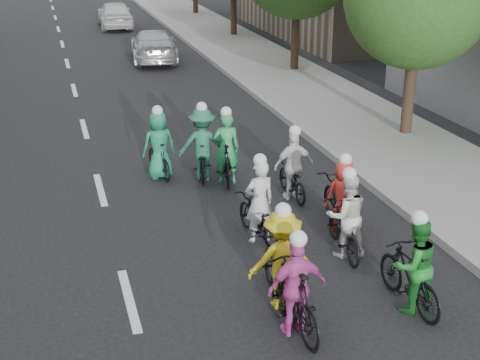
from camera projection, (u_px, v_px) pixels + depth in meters
name	position (u px, v px, depth m)	size (l,w,h in m)	color
ground	(129.00, 300.00, 11.00)	(120.00, 120.00, 0.00)	black
sidewalk_right	(332.00, 106.00, 22.01)	(4.00, 80.00, 0.15)	gray
curb_right	(276.00, 111.00, 21.49)	(0.18, 80.00, 0.18)	#999993
cyclist_0	(258.00, 212.00, 12.88)	(0.81, 1.72, 1.80)	black
cyclist_1	(412.00, 272.00, 10.56)	(0.81, 1.74, 1.73)	black
cyclist_2	(280.00, 268.00, 10.67)	(1.11, 1.95, 1.81)	black
cyclist_3	(295.00, 294.00, 9.97)	(0.93, 1.86, 1.71)	black
cyclist_4	(341.00, 201.00, 13.40)	(0.80, 1.96, 1.61)	black
cyclist_5	(226.00, 156.00, 15.72)	(0.74, 1.71, 1.86)	black
cyclist_6	(345.00, 223.00, 12.31)	(0.84, 1.81, 1.74)	black
cyclist_7	(202.00, 149.00, 15.86)	(1.24, 1.60, 1.91)	black
cyclist_8	(293.00, 173.00, 14.84)	(0.92, 1.55, 1.71)	black
cyclist_9	(159.00, 151.00, 16.01)	(0.88, 1.56, 1.79)	black
follow_car_lead	(154.00, 45.00, 29.21)	(1.89, 4.65, 1.35)	#BBBAC0
follow_car_trail	(115.00, 14.00, 37.97)	(1.80, 4.46, 1.52)	silver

